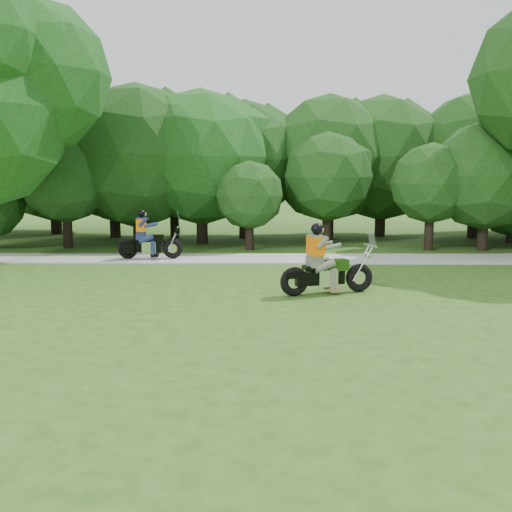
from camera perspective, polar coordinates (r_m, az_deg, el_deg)
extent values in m
plane|color=#2C4C15|center=(12.42, 6.27, -5.94)|extent=(100.00, 100.00, 0.00)
cube|color=#ABABA5|center=(20.24, 3.97, -0.26)|extent=(60.00, 2.20, 0.06)
cylinder|color=black|center=(30.35, -19.37, 3.81)|extent=(0.54, 0.54, 1.80)
sphere|color=#153610|center=(30.29, -19.66, 9.73)|extent=(6.89, 6.89, 6.89)
cylinder|color=black|center=(24.43, 7.09, 3.05)|extent=(0.39, 0.39, 1.65)
sphere|color=#153610|center=(24.33, 7.17, 7.86)|extent=(3.78, 3.78, 3.78)
cylinder|color=black|center=(27.23, 24.08, 2.06)|extent=(0.35, 0.35, 0.83)
sphere|color=#174A15|center=(27.13, 24.26, 5.04)|extent=(3.09, 3.09, 3.09)
cylinder|color=black|center=(27.01, -8.16, 3.66)|extent=(0.41, 0.41, 1.77)
sphere|color=#153610|center=(26.93, -8.26, 8.46)|extent=(4.25, 4.25, 4.25)
cylinder|color=black|center=(24.90, -5.41, 3.35)|extent=(0.49, 0.49, 1.80)
sphere|color=#174A15|center=(24.81, -5.50, 9.78)|extent=(5.81, 5.81, 5.81)
cylinder|color=black|center=(22.59, -0.65, 2.23)|extent=(0.34, 0.34, 1.29)
sphere|color=#153610|center=(22.47, -0.66, 6.10)|extent=(2.71, 2.71, 2.71)
cylinder|color=black|center=(27.89, -13.93, 3.67)|extent=(0.50, 0.50, 1.80)
sphere|color=#153610|center=(27.81, -14.13, 9.47)|extent=(5.90, 5.90, 5.90)
cylinder|color=black|center=(27.04, 7.26, 3.71)|extent=(0.49, 0.49, 1.80)
sphere|color=#153610|center=(26.96, 7.37, 9.67)|extent=(5.87, 5.87, 5.87)
cylinder|color=black|center=(28.59, 20.90, 3.48)|extent=(0.50, 0.50, 1.80)
sphere|color=#153610|center=(28.52, 21.20, 9.23)|extent=(6.06, 6.06, 6.06)
cylinder|color=black|center=(24.47, -18.33, 2.68)|extent=(0.38, 0.38, 1.64)
sphere|color=#153610|center=(24.37, -18.55, 7.35)|extent=(3.61, 3.61, 3.61)
cylinder|color=black|center=(26.72, -1.18, 3.72)|extent=(0.48, 0.48, 1.80)
sphere|color=#153610|center=(26.64, -1.20, 9.53)|extent=(5.54, 5.54, 5.54)
cylinder|color=black|center=(23.55, 16.92, 2.51)|extent=(0.36, 0.36, 1.61)
sphere|color=#153610|center=(23.45, 17.11, 6.98)|extent=(3.17, 3.17, 3.17)
cylinder|color=black|center=(25.32, -11.63, 3.21)|extent=(0.51, 0.51, 1.72)
sphere|color=#153610|center=(25.23, -11.83, 9.73)|extent=(6.20, 6.20, 6.20)
cylinder|color=black|center=(24.18, 21.72, 2.36)|extent=(0.41, 0.41, 1.56)
sphere|color=#153610|center=(24.08, 22.00, 7.49)|extent=(4.28, 4.28, 4.28)
cylinder|color=black|center=(28.04, 12.31, 3.75)|extent=(0.50, 0.50, 1.80)
sphere|color=#153610|center=(27.97, 12.49, 9.53)|extent=(5.93, 5.93, 5.93)
sphere|color=#174A15|center=(20.90, -21.48, 16.44)|extent=(5.12, 5.12, 5.12)
torus|color=black|center=(14.20, 3.83, -2.57)|extent=(0.77, 0.42, 0.74)
torus|color=black|center=(14.93, 10.28, -2.15)|extent=(0.77, 0.42, 0.74)
cube|color=black|center=(14.44, 6.36, -2.20)|extent=(1.31, 0.63, 0.34)
cube|color=silver|center=(14.51, 7.01, -2.16)|extent=(0.59, 0.50, 0.42)
cube|color=black|center=(14.58, 8.06, -0.87)|extent=(0.62, 0.47, 0.27)
cube|color=black|center=(14.34, 5.85, -1.16)|extent=(0.63, 0.49, 0.11)
cylinder|color=silver|center=(14.88, 10.46, -0.74)|extent=(0.56, 0.22, 0.87)
cylinder|color=silver|center=(14.94, 11.36, 1.03)|extent=(0.24, 0.66, 0.04)
cube|color=#535A49|center=(14.31, 5.86, -0.57)|extent=(0.42, 0.48, 0.25)
cube|color=#535A49|center=(14.27, 5.96, 0.94)|extent=(0.40, 0.51, 0.59)
cube|color=#FF6E05|center=(14.27, 5.97, 1.02)|extent=(0.44, 0.56, 0.46)
sphere|color=black|center=(14.23, 6.11, 2.71)|extent=(0.30, 0.30, 0.30)
torus|color=black|center=(20.40, -12.71, 0.70)|extent=(0.72, 0.25, 0.70)
torus|color=black|center=(20.21, -8.34, 0.75)|extent=(0.72, 0.25, 0.70)
cube|color=black|center=(20.31, -11.06, 0.86)|extent=(1.14, 0.31, 0.32)
cube|color=silver|center=(20.29, -10.62, 0.87)|extent=(0.50, 0.37, 0.40)
cube|color=black|center=(20.22, -9.95, 1.72)|extent=(0.54, 0.34, 0.26)
cube|color=black|center=(20.29, -11.43, 1.59)|extent=(0.54, 0.36, 0.10)
cylinder|color=silver|center=(20.16, -8.25, 1.74)|extent=(0.40, 0.07, 0.90)
cylinder|color=silver|center=(20.10, -7.79, 2.97)|extent=(0.08, 0.65, 0.04)
cube|color=black|center=(20.17, -12.67, 0.76)|extent=(0.43, 0.15, 0.34)
cube|color=black|center=(20.60, -12.47, 0.93)|extent=(0.43, 0.15, 0.34)
cube|color=navy|center=(20.28, -11.44, 1.99)|extent=(0.33, 0.40, 0.24)
cube|color=navy|center=(20.24, -11.42, 3.01)|extent=(0.29, 0.44, 0.56)
cube|color=#FF6E05|center=(20.24, -11.42, 3.06)|extent=(0.32, 0.48, 0.44)
sphere|color=black|center=(20.20, -11.37, 4.20)|extent=(0.28, 0.28, 0.28)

